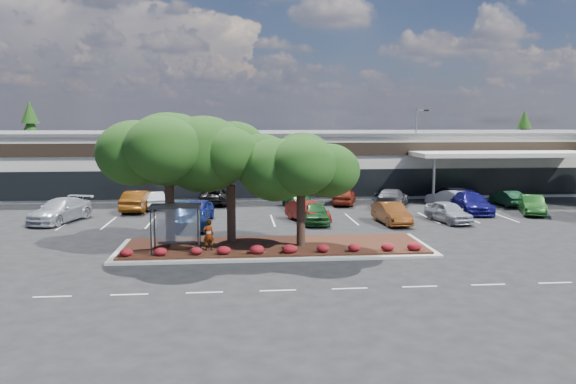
{
  "coord_description": "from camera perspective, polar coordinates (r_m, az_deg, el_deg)",
  "views": [
    {
      "loc": [
        -4.15,
        -27.83,
        7.39
      ],
      "look_at": [
        -0.68,
        9.86,
        2.6
      ],
      "focal_mm": 35.0,
      "sensor_mm": 36.0,
      "label": 1
    }
  ],
  "objects": [
    {
      "name": "car_16",
      "position": [
        50.44,
        16.14,
        -0.63
      ],
      "size": [
        3.3,
        4.84,
        1.51
      ],
      "primitive_type": "imported",
      "rotation": [
        0.0,
        0.0,
        3.55
      ],
      "color": "#AAACB5",
      "rests_on": "ground"
    },
    {
      "name": "car_9",
      "position": [
        47.94,
        -14.97,
        -0.86
      ],
      "size": [
        2.29,
        5.37,
        1.72
      ],
      "primitive_type": "imported",
      "rotation": [
        0.0,
        0.0,
        3.05
      ],
      "color": "#623009",
      "rests_on": "ground"
    },
    {
      "name": "island_tree_east",
      "position": [
        31.98,
        1.33,
        0.25
      ],
      "size": [
        5.8,
        5.8,
        6.5
      ],
      "primitive_type": null,
      "color": "#1A3910",
      "rests_on": "landscape_island"
    },
    {
      "name": "shrub_row",
      "position": [
        30.6,
        -1.1,
        -5.78
      ],
      "size": [
        17.0,
        0.8,
        0.5
      ],
      "primitive_type": null,
      "color": "maroon",
      "rests_on": "landscape_island"
    },
    {
      "name": "lane_markings",
      "position": [
        39.17,
        0.71,
        -3.65
      ],
      "size": [
        33.12,
        20.06,
        0.01
      ],
      "color": "silver",
      "rests_on": "ground"
    },
    {
      "name": "car_6",
      "position": [
        42.91,
        15.97,
        -1.95
      ],
      "size": [
        2.66,
        4.76,
        1.53
      ],
      "primitive_type": "imported",
      "rotation": [
        0.0,
        0.0,
        0.2
      ],
      "color": "#A1A7AD",
      "rests_on": "ground"
    },
    {
      "name": "car_17",
      "position": [
        52.95,
        21.38,
        -0.57
      ],
      "size": [
        1.56,
        4.13,
        1.35
      ],
      "primitive_type": "imported",
      "rotation": [
        0.0,
        0.0,
        3.18
      ],
      "color": "#1B482A",
      "rests_on": "ground"
    },
    {
      "name": "car_7",
      "position": [
        47.85,
        18.12,
        -1.04
      ],
      "size": [
        2.58,
        5.73,
        1.63
      ],
      "primitive_type": "imported",
      "rotation": [
        0.0,
        0.0,
        -0.05
      ],
      "color": "navy",
      "rests_on": "ground"
    },
    {
      "name": "car_4",
      "position": [
        40.8,
        2.83,
        -2.13
      ],
      "size": [
        2.1,
        4.63,
        1.54
      ],
      "primitive_type": "imported",
      "rotation": [
        0.0,
        0.0,
        -0.06
      ],
      "color": "#1E4C20",
      "rests_on": "ground"
    },
    {
      "name": "car_14",
      "position": [
        49.11,
        10.46,
        -0.61
      ],
      "size": [
        4.38,
        6.03,
        1.62
      ],
      "primitive_type": "imported",
      "rotation": [
        0.0,
        0.0,
        2.72
      ],
      "color": "#4E4E54",
      "rests_on": "ground"
    },
    {
      "name": "ground",
      "position": [
        29.1,
        3.14,
        -7.51
      ],
      "size": [
        160.0,
        160.0,
        0.0
      ],
      "primitive_type": "plane",
      "color": "black",
      "rests_on": "ground"
    },
    {
      "name": "island_tree_west",
      "position": [
        32.72,
        -11.99,
        1.47
      ],
      "size": [
        7.2,
        7.2,
        7.89
      ],
      "primitive_type": null,
      "color": "#1A3910",
      "rests_on": "landscape_island"
    },
    {
      "name": "car_3",
      "position": [
        41.43,
        1.98,
        -2.02
      ],
      "size": [
        3.1,
        4.79,
        1.49
      ],
      "primitive_type": "imported",
      "rotation": [
        0.0,
        0.0,
        0.37
      ],
      "color": "maroon",
      "rests_on": "ground"
    },
    {
      "name": "car_0",
      "position": [
        44.63,
        -22.15,
        -1.75
      ],
      "size": [
        4.03,
        6.33,
        1.71
      ],
      "primitive_type": "imported",
      "rotation": [
        0.0,
        0.0,
        -0.3
      ],
      "color": "#A9ADB4",
      "rests_on": "ground"
    },
    {
      "name": "person_waiting",
      "position": [
        31.44,
        -8.09,
        -4.35
      ],
      "size": [
        0.74,
        0.61,
        1.74
      ],
      "primitive_type": "imported",
      "rotation": [
        0.0,
        0.0,
        3.5
      ],
      "color": "#594C47",
      "rests_on": "landscape_island"
    },
    {
      "name": "island_tree_mid",
      "position": [
        33.22,
        -5.83,
        1.18
      ],
      "size": [
        6.6,
        6.6,
        7.32
      ],
      "primitive_type": null,
      "color": "#1A3910",
      "rests_on": "landscape_island"
    },
    {
      "name": "retail_store",
      "position": [
        62.03,
        -1.35,
        3.3
      ],
      "size": [
        80.4,
        25.2,
        6.25
      ],
      "color": "silver",
      "rests_on": "ground"
    },
    {
      "name": "conifer_north_west",
      "position": [
        78.26,
        -24.63,
        4.81
      ],
      "size": [
        4.4,
        4.4,
        10.0
      ],
      "primitive_type": "cone",
      "color": "#1A3910",
      "rests_on": "ground"
    },
    {
      "name": "landscape_island",
      "position": [
        32.72,
        -1.37,
        -5.62
      ],
      "size": [
        18.0,
        6.0,
        0.26
      ],
      "color": "#A7A7A2",
      "rests_on": "ground"
    },
    {
      "name": "car_1",
      "position": [
        42.04,
        -9.24,
        -1.88
      ],
      "size": [
        2.65,
        5.02,
        1.63
      ],
      "primitive_type": "imported",
      "rotation": [
        0.0,
        0.0,
        -0.16
      ],
      "color": "navy",
      "rests_on": "ground"
    },
    {
      "name": "car_5",
      "position": [
        41.23,
        10.46,
        -2.16
      ],
      "size": [
        1.99,
        4.75,
        1.53
      ],
      "primitive_type": "imported",
      "rotation": [
        0.0,
        0.0,
        0.08
      ],
      "color": "brown",
      "rests_on": "ground"
    },
    {
      "name": "car_12",
      "position": [
        47.43,
        1.0,
        -0.87
      ],
      "size": [
        2.45,
        5.15,
        1.45
      ],
      "primitive_type": "imported",
      "rotation": [
        0.0,
        0.0,
        3.23
      ],
      "color": "#1C471F",
      "rests_on": "ground"
    },
    {
      "name": "car_8",
      "position": [
        48.81,
        23.55,
        -1.2
      ],
      "size": [
        3.14,
        4.89,
        1.52
      ],
      "primitive_type": "imported",
      "rotation": [
        0.0,
        0.0,
        -0.36
      ],
      "color": "#194817",
      "rests_on": "ground"
    },
    {
      "name": "car_10",
      "position": [
        49.03,
        -13.49,
        -0.8
      ],
      "size": [
        2.63,
        4.64,
        1.45
      ],
      "primitive_type": "imported",
      "rotation": [
        0.0,
        0.0,
        3.41
      ],
      "color": "silver",
      "rests_on": "ground"
    },
    {
      "name": "light_pole",
      "position": [
        57.21,
        12.91,
        3.44
      ],
      "size": [
        1.43,
        0.5,
        8.65
      ],
      "rotation": [
        0.0,
        0.0,
        0.02
      ],
      "color": "#A7A7A2",
      "rests_on": "ground"
    },
    {
      "name": "bus_shelter",
      "position": [
        31.38,
        -11.32,
        -2.25
      ],
      "size": [
        2.75,
        1.55,
        2.59
      ],
      "color": "black",
      "rests_on": "landscape_island"
    },
    {
      "name": "car_2",
      "position": [
        39.66,
        -10.25,
        -2.45
      ],
      "size": [
        3.64,
        5.99,
        1.62
      ],
      "primitive_type": "imported",
      "rotation": [
        0.0,
        0.0,
        0.26
      ],
      "color": "navy",
      "rests_on": "ground"
    },
    {
      "name": "conifer_north_east",
      "position": [
        81.39,
        22.78,
        4.62
      ],
      "size": [
        3.96,
        3.96,
        9.0
      ],
      "primitive_type": "cone",
      "color": "#1A3910",
      "rests_on": "ground"
    },
    {
      "name": "car_15",
      "position": [
        53.13,
        16.22,
        -0.28
      ],
      "size": [
        2.02,
        4.55,
        1.45
      ],
      "primitive_type": "imported",
      "rotation": [
        0.0,
        0.0,
        3.26
      ],
      "color": "black",
      "rests_on": "ground"
    },
    {
      "name": "car_13",
      "position": [
        50.28,
        5.74,
        -0.37
      ],
      "size": [
        3.05,
        4.94,
        1.57
      ],
      "primitive_type": "imported",
      "rotation": [
        0.0,
        0.0,
        2.86
      ],
      "color": "maroon",
      "rests_on": "ground"
    },
    {
      "name": "car_11",
      "position": [
        50.58,
        -7.49,
        -0.4
      ],
      "size": [
        2.5,
        5.37,
        1.49
      ],
      "primitive_type": "imported",
      "rotation": [
        0.0,
        0.0,
        3.15
      ],
      "color": "black",
      "rests_on": "ground"
    }
  ]
}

